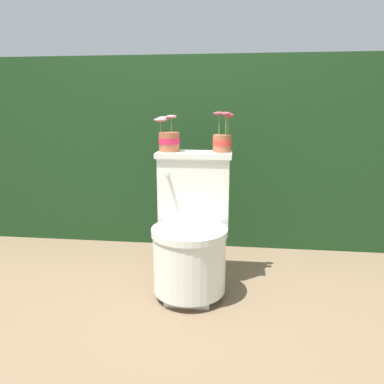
# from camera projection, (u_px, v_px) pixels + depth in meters

# --- Properties ---
(ground_plane) EXTENTS (12.00, 12.00, 0.00)m
(ground_plane) POSITION_uv_depth(u_px,v_px,m) (177.00, 292.00, 2.15)
(ground_plane) COLOR brown
(hedge_backdrop) EXTENTS (4.02, 0.65, 1.39)m
(hedge_backdrop) POSITION_uv_depth(u_px,v_px,m) (197.00, 150.00, 3.04)
(hedge_backdrop) COLOR #193819
(hedge_backdrop) RESTS_ON ground
(toilet) EXTENTS (0.43, 0.54, 0.78)m
(toilet) POSITION_uv_depth(u_px,v_px,m) (191.00, 234.00, 2.11)
(toilet) COLOR silver
(toilet) RESTS_ON ground
(potted_plant_left) EXTENTS (0.15, 0.12, 0.21)m
(potted_plant_left) POSITION_uv_depth(u_px,v_px,m) (169.00, 139.00, 2.16)
(potted_plant_left) COLOR #9E5638
(potted_plant_left) RESTS_ON toilet
(potted_plant_midleft) EXTENTS (0.12, 0.11, 0.23)m
(potted_plant_midleft) POSITION_uv_depth(u_px,v_px,m) (222.00, 140.00, 2.14)
(potted_plant_midleft) COLOR #9E5638
(potted_plant_midleft) RESTS_ON toilet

